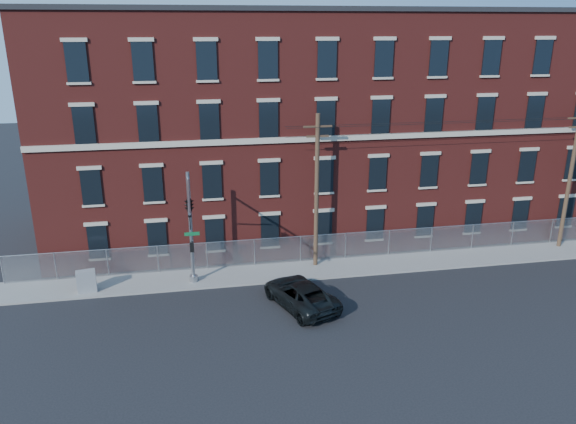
% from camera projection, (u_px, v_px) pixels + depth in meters
% --- Properties ---
extents(ground, '(140.00, 140.00, 0.00)m').
position_uv_depth(ground, '(303.00, 309.00, 31.13)').
color(ground, black).
rests_on(ground, ground).
extents(sidewalk, '(65.00, 3.00, 0.12)m').
position_uv_depth(sidewalk, '(459.00, 258.00, 37.83)').
color(sidewalk, gray).
rests_on(sidewalk, ground).
extents(mill_building, '(55.30, 14.32, 16.30)m').
position_uv_depth(mill_building, '(416.00, 119.00, 43.56)').
color(mill_building, maroon).
rests_on(mill_building, ground).
extents(chain_link_fence, '(59.06, 0.06, 1.85)m').
position_uv_depth(chain_link_fence, '(452.00, 238.00, 38.73)').
color(chain_link_fence, '#A5A8AD').
rests_on(chain_link_fence, ground).
extents(traffic_signal_mast, '(0.90, 6.75, 7.00)m').
position_uv_depth(traffic_signal_mast, '(190.00, 213.00, 30.40)').
color(traffic_signal_mast, '#9EA0A5').
rests_on(traffic_signal_mast, ground).
extents(utility_pole_near, '(1.80, 0.28, 10.00)m').
position_uv_depth(utility_pole_near, '(317.00, 189.00, 34.98)').
color(utility_pole_near, '#4F3A27').
rests_on(utility_pole_near, ground).
extents(utility_pole_mid, '(1.80, 0.28, 10.00)m').
position_uv_depth(utility_pole_mid, '(570.00, 176.00, 38.08)').
color(utility_pole_mid, '#4F3A27').
rests_on(utility_pole_mid, ground).
extents(pickup_truck, '(4.20, 5.91, 1.50)m').
position_uv_depth(pickup_truck, '(300.00, 294.00, 31.26)').
color(pickup_truck, black).
rests_on(pickup_truck, ground).
extents(utility_cabinet, '(1.16, 0.70, 1.36)m').
position_uv_depth(utility_cabinet, '(86.00, 281.00, 32.67)').
color(utility_cabinet, gray).
rests_on(utility_cabinet, sidewalk).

